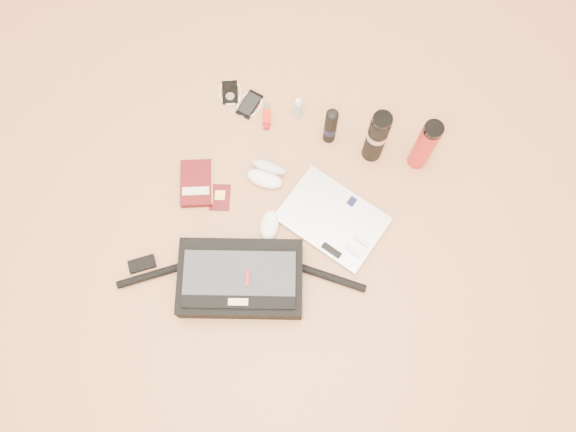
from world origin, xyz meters
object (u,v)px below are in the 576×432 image
at_px(messenger_bag, 240,279).
at_px(thermos_black, 377,137).
at_px(laptop, 333,219).
at_px(book, 197,183).
at_px(thermos_red, 425,145).

bearing_deg(messenger_bag, thermos_black, 46.79).
bearing_deg(laptop, messenger_bag, -109.49).
xyz_separation_m(messenger_bag, book, (-0.29, 0.31, -0.04)).
distance_m(messenger_bag, thermos_black, 0.72).
xyz_separation_m(laptop, book, (-0.54, -0.03, 0.00)).
distance_m(book, thermos_black, 0.70).
height_order(thermos_black, thermos_red, thermos_black).
bearing_deg(laptop, thermos_red, 71.75).
relative_size(messenger_bag, book, 4.04).
bearing_deg(messenger_bag, thermos_red, 36.43).
relative_size(laptop, thermos_red, 1.51).
height_order(messenger_bag, laptop, messenger_bag).
bearing_deg(thermos_red, messenger_bag, -126.33).
bearing_deg(thermos_black, book, -150.65).
xyz_separation_m(laptop, thermos_black, (0.06, 0.31, 0.13)).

